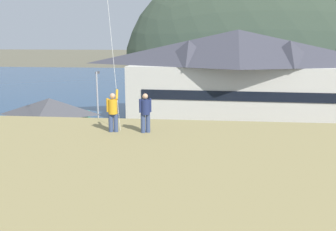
# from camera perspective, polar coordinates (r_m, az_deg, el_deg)

# --- Properties ---
(ground_plane) EXTENTS (600.00, 600.00, 0.00)m
(ground_plane) POSITION_cam_1_polar(r_m,az_deg,el_deg) (25.32, -4.33, -11.61)
(ground_plane) COLOR #66604C
(parking_lot_pad) EXTENTS (40.00, 20.00, 0.10)m
(parking_lot_pad) POSITION_cam_1_polar(r_m,az_deg,el_deg) (29.88, -2.62, -7.72)
(parking_lot_pad) COLOR slate
(parking_lot_pad) RESTS_ON ground
(bay_water) EXTENTS (360.00, 84.00, 0.03)m
(bay_water) POSITION_cam_1_polar(r_m,az_deg,el_deg) (83.53, 3.02, 5.04)
(bay_water) COLOR navy
(bay_water) RESTS_ON ground
(far_hill_west_ridge) EXTENTS (139.11, 52.78, 91.14)m
(far_hill_west_ridge) POSITION_cam_1_polar(r_m,az_deg,el_deg) (148.69, 20.83, 7.34)
(far_hill_west_ridge) COLOR #42513D
(far_hill_west_ridge) RESTS_ON ground
(harbor_lodge) EXTENTS (27.65, 11.41, 11.15)m
(harbor_lodge) POSITION_cam_1_polar(r_m,az_deg,el_deg) (45.50, 10.71, 6.49)
(harbor_lodge) COLOR beige
(harbor_lodge) RESTS_ON ground
(storage_shed_near_lot) EXTENTS (6.99, 5.13, 4.79)m
(storage_shed_near_lot) POSITION_cam_1_polar(r_m,az_deg,el_deg) (35.25, -17.86, -1.10)
(storage_shed_near_lot) COLOR #338475
(storage_shed_near_lot) RESTS_ON ground
(wharf_dock) EXTENTS (3.20, 11.76, 0.70)m
(wharf_dock) POSITION_cam_1_polar(r_m,az_deg,el_deg) (57.81, 1.30, 2.27)
(wharf_dock) COLOR #70604C
(wharf_dock) RESTS_ON ground
(moored_boat_wharfside) EXTENTS (2.67, 7.46, 2.16)m
(moored_boat_wharfside) POSITION_cam_1_polar(r_m,az_deg,el_deg) (57.48, -2.26, 2.58)
(moored_boat_wharfside) COLOR navy
(moored_boat_wharfside) RESTS_ON ground
(moored_boat_outer_mooring) EXTENTS (2.27, 5.73, 2.16)m
(moored_boat_outer_mooring) POSITION_cam_1_polar(r_m,az_deg,el_deg) (55.24, 4.42, 2.17)
(moored_boat_outer_mooring) COLOR #A8A399
(moored_boat_outer_mooring) RESTS_ON ground
(moored_boat_inner_slip) EXTENTS (2.01, 5.95, 2.16)m
(moored_boat_inner_slip) POSITION_cam_1_polar(r_m,az_deg,el_deg) (61.05, -1.52, 3.15)
(moored_boat_inner_slip) COLOR #23564C
(moored_boat_inner_slip) RESTS_ON ground
(parked_car_front_row_end) EXTENTS (4.33, 2.31, 1.82)m
(parked_car_front_row_end) POSITION_cam_1_polar(r_m,az_deg,el_deg) (31.97, 20.44, -5.25)
(parked_car_front_row_end) COLOR silver
(parked_car_front_row_end) RESTS_ON parking_lot_pad
(parked_car_back_row_left) EXTENTS (4.34, 2.33, 1.82)m
(parked_car_back_row_left) POSITION_cam_1_polar(r_m,az_deg,el_deg) (30.49, 3.99, -5.32)
(parked_car_back_row_left) COLOR #236633
(parked_car_back_row_left) RESTS_ON parking_lot_pad
(parked_car_mid_row_center) EXTENTS (4.20, 2.06, 1.82)m
(parked_car_mid_row_center) POSITION_cam_1_polar(r_m,az_deg,el_deg) (32.24, -9.84, -4.50)
(parked_car_mid_row_center) COLOR slate
(parked_car_mid_row_center) RESTS_ON parking_lot_pad
(parked_car_front_row_red) EXTENTS (4.35, 2.37, 1.82)m
(parked_car_front_row_red) POSITION_cam_1_polar(r_m,az_deg,el_deg) (26.36, 18.94, -8.78)
(parked_car_front_row_red) COLOR navy
(parked_car_front_row_red) RESTS_ON parking_lot_pad
(parked_car_back_row_right) EXTENTS (4.31, 2.27, 1.82)m
(parked_car_back_row_right) POSITION_cam_1_polar(r_m,az_deg,el_deg) (24.11, 2.53, -10.09)
(parked_car_back_row_right) COLOR silver
(parked_car_back_row_right) RESTS_ON parking_lot_pad
(parked_car_lone_by_shed) EXTENTS (4.20, 2.06, 1.82)m
(parked_car_lone_by_shed) POSITION_cam_1_polar(r_m,az_deg,el_deg) (26.70, -14.69, -8.25)
(parked_car_lone_by_shed) COLOR #B28923
(parked_car_lone_by_shed) RESTS_ON parking_lot_pad
(parking_light_pole) EXTENTS (0.24, 0.78, 6.95)m
(parking_light_pole) POSITION_cam_1_polar(r_m,az_deg,el_deg) (35.42, -10.94, 2.00)
(parking_light_pole) COLOR #ADADB2
(parking_light_pole) RESTS_ON parking_lot_pad
(person_kite_flyer) EXTENTS (0.52, 0.69, 1.86)m
(person_kite_flyer) POSITION_cam_1_polar(r_m,az_deg,el_deg) (16.22, -8.62, 0.73)
(person_kite_flyer) COLOR #384770
(person_kite_flyer) RESTS_ON grassy_hill_foreground
(person_companion) EXTENTS (0.52, 0.40, 1.74)m
(person_companion) POSITION_cam_1_polar(r_m,az_deg,el_deg) (15.95, -3.57, 0.60)
(person_companion) COLOR #384770
(person_companion) RESTS_ON grassy_hill_foreground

